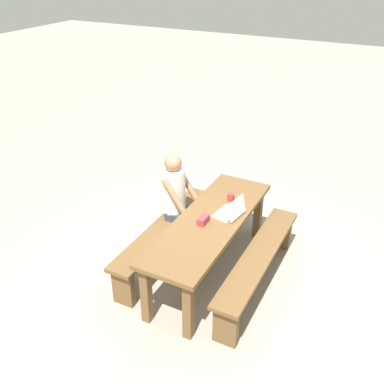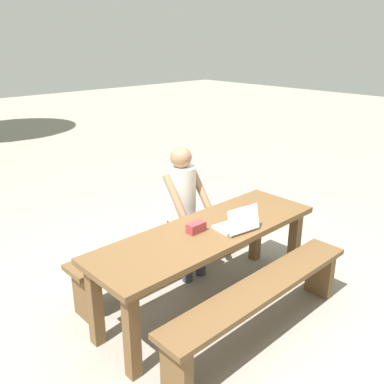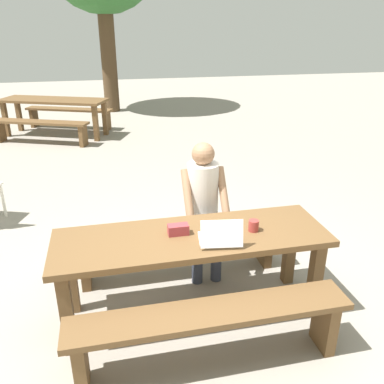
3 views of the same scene
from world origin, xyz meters
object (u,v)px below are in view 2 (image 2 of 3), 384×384
Objects in this scene: small_pouch at (196,227)px; person_seated at (184,203)px; laptop at (237,224)px; picnic_table_front at (208,242)px; coffee_mug at (249,210)px.

small_pouch is 0.12× the size of person_seated.
picnic_table_front is at bearing -34.82° from laptop.
picnic_table_front is 0.19m from small_pouch.
coffee_mug is at bearing -7.07° from small_pouch.
person_seated is (-0.26, 0.58, -0.02)m from coffee_mug.
person_seated is (0.33, 0.51, -0.02)m from small_pouch.
laptop is 0.34m from small_pouch.
laptop reaches higher than picnic_table_front.
coffee_mug is (0.58, -0.07, 0.00)m from small_pouch.
laptop is 2.14× the size of small_pouch.
picnic_table_front is at bearing 175.57° from coffee_mug.
laptop is at bearing -43.43° from picnic_table_front.
coffee_mug is 0.07× the size of person_seated.
picnic_table_front is 23.54× the size of coffee_mug.
person_seated reaches higher than coffee_mug.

